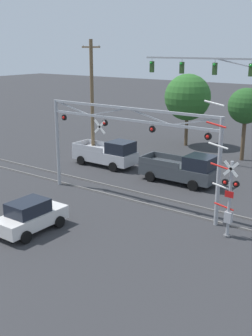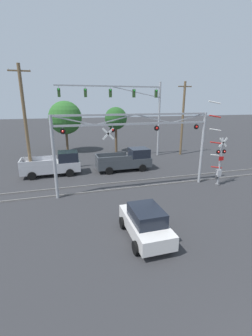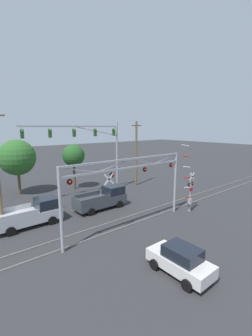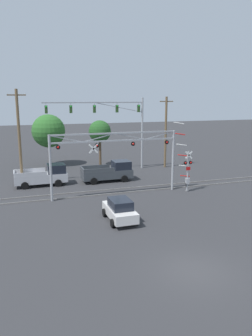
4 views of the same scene
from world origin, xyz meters
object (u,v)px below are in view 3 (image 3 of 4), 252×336
at_px(pickup_truck_following, 32,214).
at_px(utility_pole_right, 136,153).
at_px(crossing_gantry, 129,179).
at_px(background_tree_far_left_verge, 17,158).
at_px(crossing_signal_mast, 190,191).
at_px(traffic_signal_span, 95,142).
at_px(pickup_truck_lead, 103,198).
at_px(background_tree_beyond_span, 74,156).
at_px(sedan_waiting, 180,260).

relative_size(pickup_truck_following, utility_pole_right, 0.58).
distance_m(crossing_gantry, background_tree_far_left_verge, 16.37).
xyz_separation_m(crossing_signal_mast, traffic_signal_span, (-3.47, 11.45, 4.20)).
xyz_separation_m(traffic_signal_span, pickup_truck_lead, (-2.39, -5.16, -5.36)).
bearing_deg(background_tree_beyond_span, utility_pole_right, -25.63).
bearing_deg(pickup_truck_lead, sedan_waiting, -101.99).
height_order(crossing_signal_mast, traffic_signal_span, traffic_signal_span).
relative_size(pickup_truck_lead, background_tree_beyond_span, 0.90).
bearing_deg(utility_pole_right, background_tree_beyond_span, 154.37).
distance_m(traffic_signal_span, background_tree_beyond_span, 4.02).
bearing_deg(crossing_signal_mast, traffic_signal_span, 106.86).
xyz_separation_m(crossing_signal_mast, sedan_waiting, (-8.32, -5.33, -1.34)).
bearing_deg(pickup_truck_lead, traffic_signal_span, 65.17).
distance_m(crossing_gantry, crossing_signal_mast, 7.15).
relative_size(traffic_signal_span, pickup_truck_following, 2.34).
height_order(traffic_signal_span, pickup_truck_following, traffic_signal_span).
bearing_deg(background_tree_beyond_span, pickup_truck_following, -134.61).
bearing_deg(traffic_signal_span, crossing_gantry, -107.64).
xyz_separation_m(traffic_signal_span, pickup_truck_following, (-9.31, -4.77, -5.36)).
distance_m(pickup_truck_following, utility_pole_right, 16.68).
distance_m(traffic_signal_span, background_tree_far_left_verge, 9.58).
height_order(traffic_signal_span, pickup_truck_lead, traffic_signal_span).
xyz_separation_m(utility_pole_right, background_tree_far_left_verge, (-14.14, 5.76, -0.05)).
distance_m(crossing_gantry, background_tree_beyond_span, 13.85).
xyz_separation_m(pickup_truck_following, utility_pole_right, (15.69, 4.34, 3.65)).
relative_size(crossing_signal_mast, pickup_truck_lead, 1.24).
xyz_separation_m(traffic_signal_span, sedan_waiting, (-4.85, -16.78, -5.54)).
bearing_deg(pickup_truck_following, pickup_truck_lead, -3.23).
height_order(crossing_signal_mast, background_tree_beyond_span, crossing_signal_mast).
relative_size(pickup_truck_lead, sedan_waiting, 1.42).
bearing_deg(utility_pole_right, sedan_waiting, -124.49).
bearing_deg(crossing_gantry, pickup_truck_lead, 80.01).
relative_size(pickup_truck_lead, background_tree_far_left_verge, 0.80).
distance_m(crossing_signal_mast, traffic_signal_span, 12.68).
distance_m(crossing_gantry, pickup_truck_following, 8.83).
relative_size(crossing_gantry, traffic_signal_span, 0.96).
distance_m(pickup_truck_following, background_tree_beyond_span, 11.84).
bearing_deg(traffic_signal_span, background_tree_far_left_verge, 145.52).
bearing_deg(background_tree_far_left_verge, background_tree_beyond_span, -17.70).
distance_m(crossing_gantry, pickup_truck_lead, 6.21).
distance_m(crossing_signal_mast, sedan_waiting, 9.97).
bearing_deg(traffic_signal_span, pickup_truck_lead, -114.83).
height_order(traffic_signal_span, utility_pole_right, utility_pole_right).
bearing_deg(sedan_waiting, pickup_truck_following, 110.36).
height_order(pickup_truck_lead, utility_pole_right, utility_pole_right).
xyz_separation_m(sedan_waiting, utility_pole_right, (11.23, 16.35, 3.82)).
relative_size(crossing_signal_mast, background_tree_beyond_span, 1.12).
relative_size(traffic_signal_span, sedan_waiting, 3.23).
relative_size(pickup_truck_following, sedan_waiting, 1.38).
xyz_separation_m(utility_pole_right, background_tree_beyond_span, (-7.74, 3.72, -0.15)).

